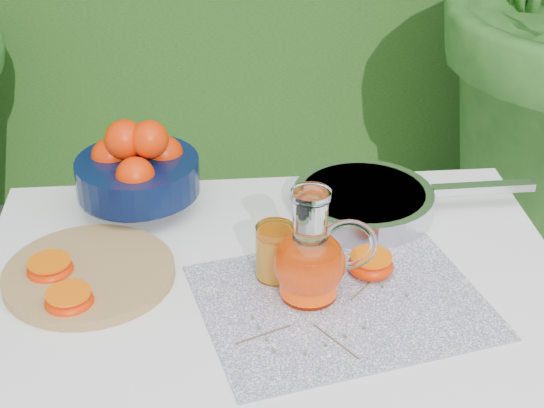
{
  "coord_description": "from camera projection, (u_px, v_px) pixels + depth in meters",
  "views": [
    {
      "loc": [
        -0.08,
        -1.16,
        1.57
      ],
      "look_at": [
        0.02,
        0.02,
        0.88
      ],
      "focal_mm": 55.0,
      "sensor_mm": 36.0,
      "label": 1
    }
  ],
  "objects": [
    {
      "name": "white_table",
      "position": [
        273.0,
        314.0,
        1.45
      ],
      "size": [
        1.0,
        0.7,
        0.75
      ],
      "color": "white",
      "rests_on": "ground"
    },
    {
      "name": "juice_tumbler",
      "position": [
        275.0,
        253.0,
        1.38
      ],
      "size": [
        0.07,
        0.07,
        0.1
      ],
      "color": "white",
      "rests_on": "white_table"
    },
    {
      "name": "fruit_bowl",
      "position": [
        138.0,
        168.0,
        1.57
      ],
      "size": [
        0.24,
        0.24,
        0.18
      ],
      "color": "black",
      "rests_on": "white_table"
    },
    {
      "name": "juice_pitcher",
      "position": [
        311.0,
        260.0,
        1.33
      ],
      "size": [
        0.17,
        0.13,
        0.19
      ],
      "color": "white",
      "rests_on": "white_table"
    },
    {
      "name": "orange_halves",
      "position": [
        166.0,
        278.0,
        1.37
      ],
      "size": [
        0.63,
        0.19,
        0.04
      ],
      "color": "#F43502",
      "rests_on": "white_table"
    },
    {
      "name": "saute_pan",
      "position": [
        365.0,
        201.0,
        1.58
      ],
      "size": [
        0.47,
        0.27,
        0.05
      ],
      "color": "silver",
      "rests_on": "white_table"
    },
    {
      "name": "cutting_board",
      "position": [
        89.0,
        274.0,
        1.4
      ],
      "size": [
        0.34,
        0.34,
        0.02
      ],
      "primitive_type": "cylinder",
      "rotation": [
        0.0,
        0.0,
        -0.2
      ],
      "color": "#A5794A",
      "rests_on": "white_table"
    },
    {
      "name": "thyme_sprigs",
      "position": [
        327.0,
        316.0,
        1.31
      ],
      "size": [
        0.29,
        0.24,
        0.01
      ],
      "color": "brown",
      "rests_on": "white_table"
    },
    {
      "name": "placemat",
      "position": [
        342.0,
        301.0,
        1.35
      ],
      "size": [
        0.51,
        0.44,
        0.0
      ],
      "primitive_type": "cube",
      "rotation": [
        0.0,
        0.0,
        0.23
      ],
      "color": "#0C0D44",
      "rests_on": "white_table"
    }
  ]
}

